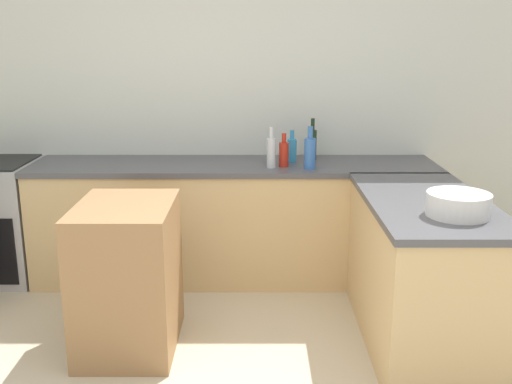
{
  "coord_description": "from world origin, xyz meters",
  "views": [
    {
      "loc": [
        0.16,
        -2.48,
        1.81
      ],
      "look_at": [
        0.17,
        0.85,
        0.93
      ],
      "focal_mm": 42.0,
      "sensor_mm": 36.0,
      "label": 1
    }
  ],
  "objects_px": {
    "hot_sauce_bottle": "(283,153)",
    "vinegar_bottle_clear": "(270,152)",
    "water_bottle_blue": "(309,152)",
    "dish_soap_bottle": "(291,149)",
    "mixing_bowl": "(457,204)",
    "island_table": "(127,276)",
    "wine_bottle_dark": "(311,143)"
  },
  "relations": [
    {
      "from": "hot_sauce_bottle",
      "to": "vinegar_bottle_clear",
      "type": "relative_size",
      "value": 0.82
    },
    {
      "from": "vinegar_bottle_clear",
      "to": "water_bottle_blue",
      "type": "distance_m",
      "value": 0.27
    },
    {
      "from": "water_bottle_blue",
      "to": "dish_soap_bottle",
      "type": "xyz_separation_m",
      "value": [
        -0.11,
        0.23,
        -0.02
      ]
    },
    {
      "from": "mixing_bowl",
      "to": "water_bottle_blue",
      "type": "relative_size",
      "value": 1.1
    },
    {
      "from": "mixing_bowl",
      "to": "hot_sauce_bottle",
      "type": "xyz_separation_m",
      "value": [
        -0.86,
        1.22,
        0.03
      ]
    },
    {
      "from": "hot_sauce_bottle",
      "to": "vinegar_bottle_clear",
      "type": "distance_m",
      "value": 0.1
    },
    {
      "from": "island_table",
      "to": "mixing_bowl",
      "type": "height_order",
      "value": "mixing_bowl"
    },
    {
      "from": "mixing_bowl",
      "to": "hot_sauce_bottle",
      "type": "relative_size",
      "value": 1.37
    },
    {
      "from": "mixing_bowl",
      "to": "water_bottle_blue",
      "type": "xyz_separation_m",
      "value": [
        -0.68,
        1.15,
        0.06
      ]
    },
    {
      "from": "hot_sauce_bottle",
      "to": "dish_soap_bottle",
      "type": "height_order",
      "value": "hot_sauce_bottle"
    },
    {
      "from": "mixing_bowl",
      "to": "vinegar_bottle_clear",
      "type": "xyz_separation_m",
      "value": [
        -0.95,
        1.18,
        0.06
      ]
    },
    {
      "from": "water_bottle_blue",
      "to": "wine_bottle_dark",
      "type": "distance_m",
      "value": 0.32
    },
    {
      "from": "hot_sauce_bottle",
      "to": "vinegar_bottle_clear",
      "type": "bearing_deg",
      "value": -154.65
    },
    {
      "from": "mixing_bowl",
      "to": "hot_sauce_bottle",
      "type": "bearing_deg",
      "value": 125.1
    },
    {
      "from": "island_table",
      "to": "hot_sauce_bottle",
      "type": "xyz_separation_m",
      "value": [
        0.95,
        0.96,
        0.55
      ]
    },
    {
      "from": "mixing_bowl",
      "to": "dish_soap_bottle",
      "type": "distance_m",
      "value": 1.59
    },
    {
      "from": "hot_sauce_bottle",
      "to": "island_table",
      "type": "bearing_deg",
      "value": -134.64
    },
    {
      "from": "dish_soap_bottle",
      "to": "island_table",
      "type": "bearing_deg",
      "value": -132.36
    },
    {
      "from": "water_bottle_blue",
      "to": "hot_sauce_bottle",
      "type": "bearing_deg",
      "value": 157.75
    },
    {
      "from": "hot_sauce_bottle",
      "to": "vinegar_bottle_clear",
      "type": "height_order",
      "value": "vinegar_bottle_clear"
    },
    {
      "from": "vinegar_bottle_clear",
      "to": "dish_soap_bottle",
      "type": "bearing_deg",
      "value": 51.14
    },
    {
      "from": "hot_sauce_bottle",
      "to": "water_bottle_blue",
      "type": "relative_size",
      "value": 0.8
    },
    {
      "from": "island_table",
      "to": "mixing_bowl",
      "type": "distance_m",
      "value": 1.9
    },
    {
      "from": "vinegar_bottle_clear",
      "to": "water_bottle_blue",
      "type": "xyz_separation_m",
      "value": [
        0.27,
        -0.03,
        0.0
      ]
    },
    {
      "from": "water_bottle_blue",
      "to": "mixing_bowl",
      "type": "bearing_deg",
      "value": -59.42
    },
    {
      "from": "dish_soap_bottle",
      "to": "wine_bottle_dark",
      "type": "relative_size",
      "value": 0.76
    },
    {
      "from": "mixing_bowl",
      "to": "water_bottle_blue",
      "type": "distance_m",
      "value": 1.33
    },
    {
      "from": "water_bottle_blue",
      "to": "dish_soap_bottle",
      "type": "relative_size",
      "value": 1.26
    },
    {
      "from": "island_table",
      "to": "hot_sauce_bottle",
      "type": "height_order",
      "value": "hot_sauce_bottle"
    },
    {
      "from": "island_table",
      "to": "wine_bottle_dark",
      "type": "distance_m",
      "value": 1.78
    },
    {
      "from": "island_table",
      "to": "vinegar_bottle_clear",
      "type": "height_order",
      "value": "vinegar_bottle_clear"
    },
    {
      "from": "island_table",
      "to": "dish_soap_bottle",
      "type": "bearing_deg",
      "value": 47.64
    }
  ]
}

